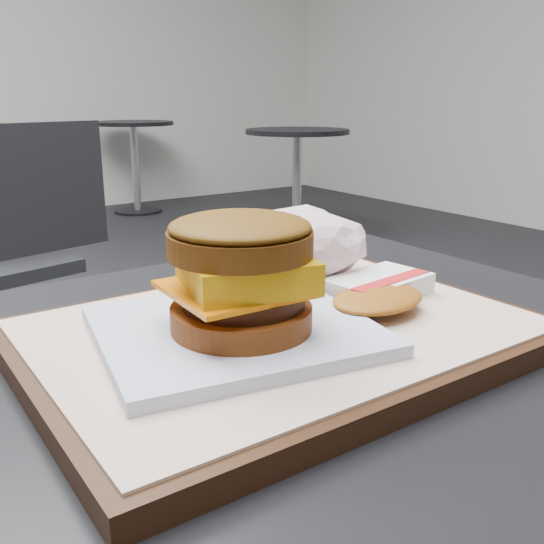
{
  "coord_description": "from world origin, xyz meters",
  "views": [
    {
      "loc": [
        -0.19,
        -0.33,
        0.96
      ],
      "look_at": [
        0.05,
        0.02,
        0.83
      ],
      "focal_mm": 40.0,
      "sensor_mm": 36.0,
      "label": 1
    }
  ],
  "objects_px": {
    "serving_tray": "(281,334)",
    "neighbor_chair": "(9,247)",
    "breakfast_sandwich": "(239,288)",
    "hash_brown": "(378,292)",
    "crumpled_wrapper": "(292,246)"
  },
  "relations": [
    {
      "from": "neighbor_chair",
      "to": "breakfast_sandwich",
      "type": "bearing_deg",
      "value": -95.76
    },
    {
      "from": "serving_tray",
      "to": "crumpled_wrapper",
      "type": "bearing_deg",
      "value": 48.6
    },
    {
      "from": "breakfast_sandwich",
      "to": "hash_brown",
      "type": "xyz_separation_m",
      "value": [
        0.14,
        0.0,
        -0.03
      ]
    },
    {
      "from": "hash_brown",
      "to": "crumpled_wrapper",
      "type": "xyz_separation_m",
      "value": [
        -0.02,
        0.09,
        0.02
      ]
    },
    {
      "from": "serving_tray",
      "to": "hash_brown",
      "type": "xyz_separation_m",
      "value": [
        0.09,
        -0.01,
        0.02
      ]
    },
    {
      "from": "breakfast_sandwich",
      "to": "serving_tray",
      "type": "bearing_deg",
      "value": 14.99
    },
    {
      "from": "serving_tray",
      "to": "neighbor_chair",
      "type": "relative_size",
      "value": 0.43
    },
    {
      "from": "serving_tray",
      "to": "crumpled_wrapper",
      "type": "relative_size",
      "value": 2.46
    },
    {
      "from": "breakfast_sandwich",
      "to": "hash_brown",
      "type": "distance_m",
      "value": 0.14
    },
    {
      "from": "crumpled_wrapper",
      "to": "breakfast_sandwich",
      "type": "bearing_deg",
      "value": -141.14
    },
    {
      "from": "hash_brown",
      "to": "neighbor_chair",
      "type": "relative_size",
      "value": 0.14
    },
    {
      "from": "hash_brown",
      "to": "neighbor_chair",
      "type": "xyz_separation_m",
      "value": [
        0.02,
        1.6,
        -0.29
      ]
    },
    {
      "from": "crumpled_wrapper",
      "to": "neighbor_chair",
      "type": "height_order",
      "value": "neighbor_chair"
    },
    {
      "from": "serving_tray",
      "to": "breakfast_sandwich",
      "type": "bearing_deg",
      "value": -165.01
    },
    {
      "from": "serving_tray",
      "to": "crumpled_wrapper",
      "type": "distance_m",
      "value": 0.12
    }
  ]
}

